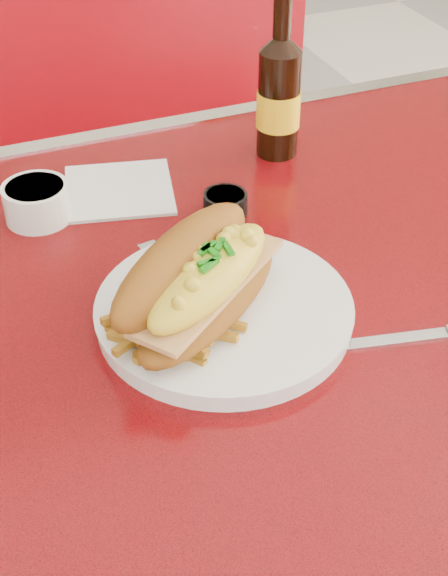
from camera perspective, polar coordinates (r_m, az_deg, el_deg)
name	(u,v)px	position (r m, az deg, el deg)	size (l,w,h in m)	color
diner_table	(209,410)	(0.94, -1.08, -8.64)	(1.23, 0.83, 0.77)	red
booth_bench_far	(74,255)	(1.75, -10.59, 2.32)	(1.20, 0.51, 0.90)	maroon
dinner_plate	(224,311)	(0.80, 0.00, -1.66)	(0.28, 0.28, 0.02)	white
mac_hoagie	(200,280)	(0.76, -1.75, 0.59)	(0.24, 0.22, 0.10)	#8F5317
fries_pile	(170,320)	(0.76, -3.83, -2.28)	(0.10, 0.09, 0.03)	#C28721
fork	(181,281)	(0.83, -3.07, 0.50)	(0.04, 0.17, 0.00)	silver
gravy_ramekin	(37,201)	(0.97, -13.17, 6.03)	(0.09, 0.09, 0.04)	white
sauce_cup_right	(225,203)	(0.96, 0.09, 6.10)	(0.05, 0.05, 0.03)	black
beer_bottle	(279,94)	(1.06, 3.93, 13.61)	(0.07, 0.07, 0.22)	black
knife	(439,333)	(0.82, 15.07, -3.11)	(0.18, 0.05, 0.01)	silver
paper_napkin	(119,190)	(1.02, -7.48, 6.93)	(0.13, 0.13, 0.00)	white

